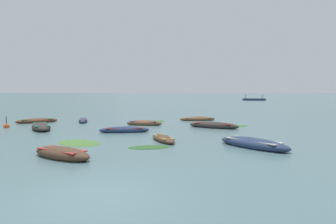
{
  "coord_description": "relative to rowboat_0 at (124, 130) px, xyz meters",
  "views": [
    {
      "loc": [
        1.83,
        -8.75,
        3.11
      ],
      "look_at": [
        3.22,
        27.53,
        0.61
      ],
      "focal_mm": 30.97,
      "sensor_mm": 36.0,
      "label": 1
    }
  ],
  "objects": [
    {
      "name": "rowboat_0",
      "position": [
        0.0,
        0.0,
        0.0
      ],
      "size": [
        3.94,
        1.31,
        0.56
      ],
      "color": "navy",
      "rests_on": "ground"
    },
    {
      "name": "rowboat_8",
      "position": [
        7.95,
        -6.49,
        0.03
      ],
      "size": [
        3.74,
        4.4,
        0.67
      ],
      "color": "navy",
      "rests_on": "ground"
    },
    {
      "name": "rowboat_3",
      "position": [
        -5.18,
        7.97,
        -0.02
      ],
      "size": [
        1.61,
        3.63,
        0.51
      ],
      "color": "navy",
      "rests_on": "ground"
    },
    {
      "name": "rowboat_9",
      "position": [
        -7.12,
        1.91,
        0.04
      ],
      "size": [
        3.19,
        4.51,
        0.71
      ],
      "color": "#2D2826",
      "rests_on": "ground"
    },
    {
      "name": "rowboat_12",
      "position": [
        2.93,
        -4.13,
        -0.03
      ],
      "size": [
        1.91,
        3.38,
        0.45
      ],
      "color": "#4C3323",
      "rests_on": "ground"
    },
    {
      "name": "weed_patch_2",
      "position": [
        2.32,
        8.56,
        -0.18
      ],
      "size": [
        2.99,
        3.01,
        0.14
      ],
      "primitive_type": "ellipsoid",
      "rotation": [
        0.0,
        0.0,
        0.77
      ],
      "color": "#38662D",
      "rests_on": "ground"
    },
    {
      "name": "mountain_1",
      "position": [
        -988.43,
        2172.91,
        261.27
      ],
      "size": [
        2059.57,
        2059.57,
        522.89
      ],
      "primitive_type": "cone",
      "color": "#4C5B56",
      "rests_on": "ground"
    },
    {
      "name": "weed_patch_1",
      "position": [
        -2.24,
        -4.71,
        -0.18
      ],
      "size": [
        3.79,
        3.75,
        0.14
      ],
      "primitive_type": "ellipsoid",
      "rotation": [
        0.0,
        0.0,
        2.38
      ],
      "color": "#477033",
      "rests_on": "ground"
    },
    {
      "name": "ground_plane",
      "position": [
        0.7,
        1486.33,
        -0.18
      ],
      "size": [
        6000.0,
        6000.0,
        0.0
      ],
      "primitive_type": "plane",
      "color": "slate"
    },
    {
      "name": "rowboat_11",
      "position": [
        -9.73,
        7.49,
        0.01
      ],
      "size": [
        4.02,
        3.05,
        0.58
      ],
      "color": "brown",
      "rests_on": "ground"
    },
    {
      "name": "mountain_2",
      "position": [
        206.36,
        2218.58,
        197.22
      ],
      "size": [
        1577.6,
        1577.6,
        394.8
      ],
      "primitive_type": "cone",
      "color": "slate",
      "rests_on": "ground"
    },
    {
      "name": "rowboat_7",
      "position": [
        6.97,
        9.08,
        -0.0
      ],
      "size": [
        4.04,
        1.45,
        0.56
      ],
      "color": "brown",
      "rests_on": "ground"
    },
    {
      "name": "mooring_buoy",
      "position": [
        -10.69,
        3.36,
        -0.07
      ],
      "size": [
        0.5,
        0.5,
        1.12
      ],
      "color": "#DB4C1E",
      "rests_on": "ground"
    },
    {
      "name": "rowboat_6",
      "position": [
        1.32,
        4.87,
        0.01
      ],
      "size": [
        3.59,
        1.82,
        0.6
      ],
      "color": "brown",
      "rests_on": "ground"
    },
    {
      "name": "weed_patch_0",
      "position": [
        2.07,
        -6.3,
        -0.18
      ],
      "size": [
        2.52,
        1.52,
        0.14
      ],
      "primitive_type": "ellipsoid",
      "rotation": [
        0.0,
        0.0,
        0.11
      ],
      "color": "#2D5628",
      "rests_on": "ground"
    },
    {
      "name": "weed_patch_3",
      "position": [
        9.66,
        3.7,
        -0.18
      ],
      "size": [
        3.04,
        2.32,
        0.14
      ],
      "primitive_type": "ellipsoid",
      "rotation": [
        0.0,
        0.0,
        0.3
      ],
      "color": "#38662D",
      "rests_on": "ground"
    },
    {
      "name": "rowboat_1",
      "position": [
        -1.98,
        -8.68,
        0.03
      ],
      "size": [
        3.65,
        3.04,
        0.65
      ],
      "color": "#4C3323",
      "rests_on": "ground"
    },
    {
      "name": "ferry_0",
      "position": [
        38.91,
        84.92,
        0.27
      ],
      "size": [
        8.53,
        4.74,
        2.54
      ],
      "color": "navy",
      "rests_on": "ground"
    },
    {
      "name": "rowboat_5",
      "position": [
        7.45,
        2.51,
        0.03
      ],
      "size": [
        4.48,
        3.36,
        0.66
      ],
      "color": "#2D2826",
      "rests_on": "ground"
    },
    {
      "name": "mountain_3",
      "position": [
        1398.12,
        2509.41,
        160.62
      ],
      "size": [
        1229.97,
        1229.97,
        321.59
      ],
      "primitive_type": "cone",
      "color": "slate",
      "rests_on": "ground"
    }
  ]
}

